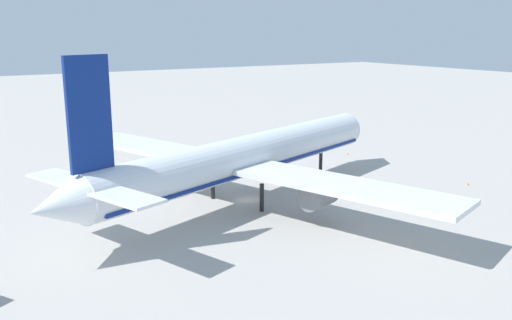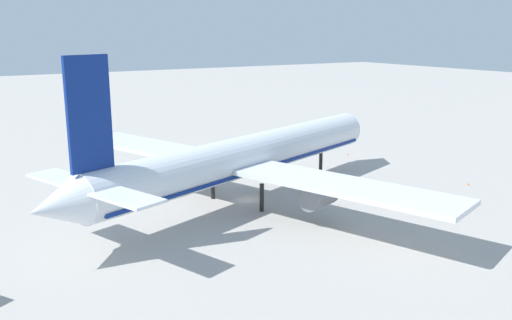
# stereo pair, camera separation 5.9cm
# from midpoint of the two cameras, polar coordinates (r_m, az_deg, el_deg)

# --- Properties ---
(ground_plane) EXTENTS (600.00, 600.00, 0.00)m
(ground_plane) POSITION_cam_midpoint_polar(r_m,az_deg,el_deg) (92.44, -0.77, -4.20)
(ground_plane) COLOR #ADA8A0
(airliner) EXTENTS (73.56, 73.11, 25.18)m
(airliner) POSITION_cam_midpoint_polar(r_m,az_deg,el_deg) (89.47, -1.34, 0.24)
(airliner) COLOR silver
(airliner) RESTS_ON ground
(baggage_cart_0) EXTENTS (1.58, 3.18, 0.40)m
(baggage_cart_0) POSITION_cam_midpoint_polar(r_m,az_deg,el_deg) (147.40, 8.92, 2.41)
(baggage_cart_0) COLOR gray
(baggage_cart_0) RESTS_ON ground
(traffic_cone_1) EXTENTS (0.36, 0.36, 0.55)m
(traffic_cone_1) POSITION_cam_midpoint_polar(r_m,az_deg,el_deg) (127.10, 9.54, 0.64)
(traffic_cone_1) COLOR orange
(traffic_cone_1) RESTS_ON ground
(traffic_cone_2) EXTENTS (0.36, 0.36, 0.55)m
(traffic_cone_2) POSITION_cam_midpoint_polar(r_m,az_deg,el_deg) (108.40, 21.27, -2.33)
(traffic_cone_2) COLOR orange
(traffic_cone_2) RESTS_ON ground
(traffic_cone_3) EXTENTS (0.36, 0.36, 0.55)m
(traffic_cone_3) POSITION_cam_midpoint_polar(r_m,az_deg,el_deg) (135.00, 2.16, 1.56)
(traffic_cone_3) COLOR orange
(traffic_cone_3) RESTS_ON ground
(traffic_cone_4) EXTENTS (0.36, 0.36, 0.55)m
(traffic_cone_4) POSITION_cam_midpoint_polar(r_m,az_deg,el_deg) (144.65, 4.94, 2.32)
(traffic_cone_4) COLOR orange
(traffic_cone_4) RESTS_ON ground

